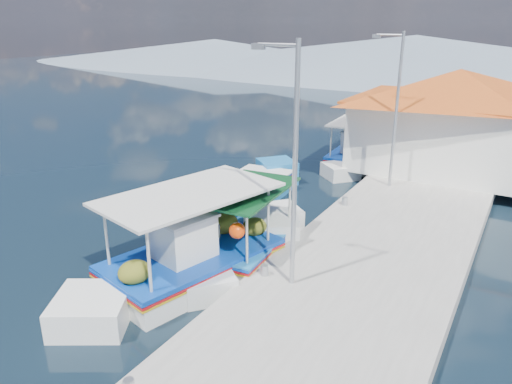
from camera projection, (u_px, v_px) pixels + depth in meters
The scene contains 10 objects.
ground at pixel (106, 288), 13.20m from camera, with size 160.00×160.00×0.00m, color black.
quay at pixel (385, 244), 15.22m from camera, with size 5.00×44.00×0.50m, color #A7A39C.
bollards at pixel (314, 227), 15.47m from camera, with size 0.20×17.20×0.30m.
main_caique at pixel (195, 259), 13.62m from camera, with size 3.91×8.36×2.84m.
caique_green_canopy at pixel (249, 246), 14.81m from camera, with size 2.27×6.59×2.47m.
caique_blue_hull at pixel (252, 191), 19.63m from camera, with size 2.48×7.21×1.29m.
caique_far at pixel (356, 155), 24.47m from camera, with size 2.34×7.09×2.49m.
harbor_building at pixel (455, 118), 21.58m from camera, with size 10.49×10.49×4.40m.
lamp_post_near at pixel (292, 156), 11.41m from camera, with size 1.21×0.14×6.00m.
lamp_post_far at pixel (395, 103), 18.76m from camera, with size 1.21×0.14×6.00m.
Camera 1 is at (9.32, -7.98, 6.85)m, focal length 34.18 mm.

